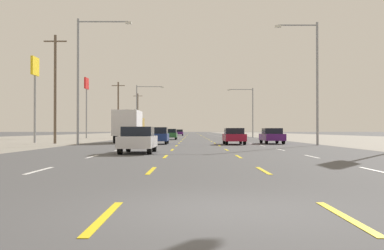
# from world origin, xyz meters

# --- Properties ---
(ground_plane) EXTENTS (572.00, 572.00, 0.00)m
(ground_plane) POSITION_xyz_m (0.00, 66.00, 0.00)
(ground_plane) COLOR #4C4C4F
(lot_apron_left) EXTENTS (28.00, 440.00, 0.01)m
(lot_apron_left) POSITION_xyz_m (-24.75, 66.00, 0.00)
(lot_apron_left) COLOR gray
(lot_apron_left) RESTS_ON ground
(lot_apron_right) EXTENTS (28.00, 440.00, 0.01)m
(lot_apron_right) POSITION_xyz_m (24.75, 66.00, 0.00)
(lot_apron_right) COLOR gray
(lot_apron_right) RESTS_ON ground
(lane_markings) EXTENTS (10.64, 227.60, 0.01)m
(lane_markings) POSITION_xyz_m (0.00, 104.50, 0.01)
(lane_markings) COLOR white
(lane_markings) RESTS_ON ground
(signal_span_wire) EXTENTS (26.35, 0.53, 9.92)m
(signal_span_wire) POSITION_xyz_m (0.46, 9.49, 5.84)
(signal_span_wire) COLOR brown
(signal_span_wire) RESTS_ON ground
(sedan_inner_left_nearest) EXTENTS (1.80, 4.50, 1.46)m
(sedan_inner_left_nearest) POSITION_xyz_m (-3.47, 17.97, 0.76)
(sedan_inner_left_nearest) COLOR silver
(sedan_inner_left_nearest) RESTS_ON ground
(sedan_inner_right_near) EXTENTS (1.80, 4.50, 1.46)m
(sedan_inner_right_near) POSITION_xyz_m (3.28, 33.17, 0.76)
(sedan_inner_right_near) COLOR maroon
(sedan_inner_right_near) RESTS_ON ground
(hatchback_inner_left_mid) EXTENTS (1.72, 3.90, 1.54)m
(hatchback_inner_left_mid) POSITION_xyz_m (-3.53, 34.04, 0.78)
(hatchback_inner_left_mid) COLOR navy
(hatchback_inner_left_mid) RESTS_ON ground
(sedan_far_right_midfar) EXTENTS (1.80, 4.50, 1.46)m
(sedan_far_right_midfar) POSITION_xyz_m (7.02, 35.13, 0.76)
(sedan_far_right_midfar) COLOR #4C196B
(sedan_far_right_midfar) RESTS_ON ground
(box_truck_far_left_far) EXTENTS (2.40, 7.20, 3.23)m
(box_truck_far_left_far) POSITION_xyz_m (-6.93, 38.90, 1.84)
(box_truck_far_left_far) COLOR #B28C33
(box_truck_far_left_far) RESTS_ON ground
(sedan_inner_left_farther) EXTENTS (1.80, 4.50, 1.46)m
(sedan_inner_left_farther) POSITION_xyz_m (-3.42, 53.90, 0.76)
(sedan_inner_left_farther) COLOR #235B2D
(sedan_inner_left_farther) RESTS_ON ground
(sedan_far_right_farthest) EXTENTS (1.80, 4.50, 1.46)m
(sedan_far_right_farthest) POSITION_xyz_m (6.83, 72.11, 0.76)
(sedan_far_right_farthest) COLOR black
(sedan_far_right_farthest) RESTS_ON ground
(sedan_inner_left_distant_a) EXTENTS (1.80, 4.50, 1.46)m
(sedan_inner_left_distant_a) POSITION_xyz_m (-3.46, 99.49, 0.76)
(sedan_inner_left_distant_a) COLOR #4C196B
(sedan_inner_left_distant_a) RESTS_ON ground
(sedan_far_left_distant_b) EXTENTS (1.80, 4.50, 1.46)m
(sedan_far_left_distant_b) POSITION_xyz_m (-6.82, 102.99, 0.76)
(sedan_far_left_distant_b) COLOR white
(sedan_far_left_distant_b) RESTS_ON ground
(sedan_far_left_distant_c) EXTENTS (1.80, 4.50, 1.46)m
(sedan_far_left_distant_c) POSITION_xyz_m (-6.88, 118.56, 0.76)
(sedan_far_left_distant_c) COLOR #235B2D
(sedan_far_left_distant_c) RESTS_ON ground
(pole_sign_left_row_1) EXTENTS (0.24, 1.93, 8.73)m
(pole_sign_left_row_1) POSITION_xyz_m (-16.47, 38.65, 6.58)
(pole_sign_left_row_1) COLOR gray
(pole_sign_left_row_1) RESTS_ON ground
(pole_sign_left_row_2) EXTENTS (0.24, 2.31, 9.69)m
(pole_sign_left_row_2) POSITION_xyz_m (-17.42, 65.02, 7.45)
(pole_sign_left_row_2) COLOR gray
(pole_sign_left_row_2) RESTS_ON ground
(streetlight_left_row_0) EXTENTS (4.64, 0.26, 10.74)m
(streetlight_left_row_0) POSITION_xyz_m (-9.69, 31.02, 6.22)
(streetlight_left_row_0) COLOR gray
(streetlight_left_row_0) RESTS_ON ground
(streetlight_right_row_0) EXTENTS (3.67, 0.26, 10.44)m
(streetlight_right_row_0) POSITION_xyz_m (9.82, 31.02, 5.95)
(streetlight_right_row_0) COLOR gray
(streetlight_right_row_0) RESTS_ON ground
(streetlight_left_row_1) EXTENTS (4.86, 0.26, 9.15)m
(streetlight_left_row_1) POSITION_xyz_m (-9.59, 71.48, 5.42)
(streetlight_left_row_1) COLOR gray
(streetlight_left_row_1) RESTS_ON ground
(streetlight_right_row_1) EXTENTS (4.54, 0.26, 8.66)m
(streetlight_right_row_1) POSITION_xyz_m (9.62, 71.48, 5.12)
(streetlight_right_row_1) COLOR gray
(streetlight_right_row_1) RESTS_ON ground
(utility_pole_left_row_0) EXTENTS (2.20, 0.26, 10.34)m
(utility_pole_left_row_0) POSITION_xyz_m (-13.49, 35.66, 5.37)
(utility_pole_left_row_0) COLOR brown
(utility_pole_left_row_0) RESTS_ON ground
(utility_pole_left_row_1) EXTENTS (2.20, 0.26, 9.34)m
(utility_pole_left_row_1) POSITION_xyz_m (-12.82, 68.06, 4.86)
(utility_pole_left_row_1) COLOR brown
(utility_pole_left_row_1) RESTS_ON ground
(utility_pole_left_row_2) EXTENTS (2.20, 0.26, 10.23)m
(utility_pole_left_row_2) POSITION_xyz_m (-13.67, 102.35, 5.31)
(utility_pole_left_row_2) COLOR brown
(utility_pole_left_row_2) RESTS_ON ground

